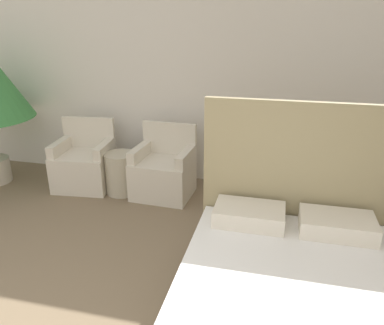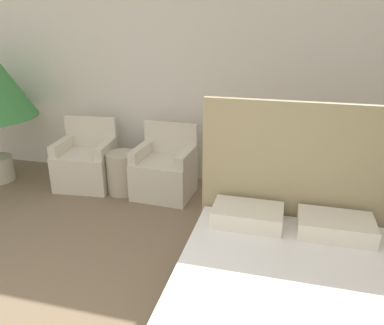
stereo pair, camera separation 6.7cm
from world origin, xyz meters
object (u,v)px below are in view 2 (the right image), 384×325
object	(u,v)px
armchair_near_window_left	(86,165)
armchair_near_window_right	(164,173)
side_table	(122,173)
bed	(284,314)

from	to	relation	value
armchair_near_window_left	armchair_near_window_right	world-z (taller)	same
armchair_near_window_left	armchair_near_window_right	xyz separation A→B (m)	(1.06, 0.00, 0.00)
armchair_near_window_right	side_table	xyz separation A→B (m)	(-0.53, -0.06, -0.03)
bed	armchair_near_window_right	xyz separation A→B (m)	(-1.48, 2.01, 0.00)
bed	armchair_near_window_right	distance (m)	2.50
armchair_near_window_right	side_table	size ratio (longest dim) A/B	1.67
armchair_near_window_right	side_table	distance (m)	0.53
armchair_near_window_right	side_table	bearing A→B (deg)	-170.95
armchair_near_window_left	side_table	size ratio (longest dim) A/B	1.67
armchair_near_window_right	armchair_near_window_left	bearing A→B (deg)	-177.24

